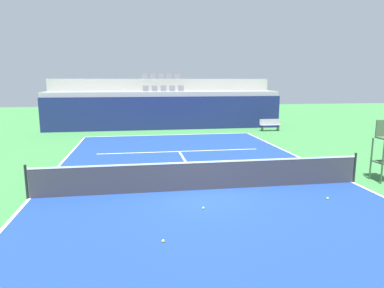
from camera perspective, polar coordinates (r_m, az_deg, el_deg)
ground_plane at (r=11.59m, az=1.80°, el=-7.61°), size 80.00×80.00×0.00m
court_surface at (r=11.59m, az=1.80°, el=-7.59°), size 11.00×24.00×0.01m
baseline_far at (r=23.15m, az=-3.82°, el=1.51°), size 11.00×0.10×0.00m
sideline_left at (r=11.88m, az=-25.27°, el=-8.14°), size 0.10×24.00×0.00m
sideline_right at (r=13.68m, az=24.95°, el=-5.74°), size 0.10×24.00×0.00m
service_line_far at (r=17.72m, az=-2.13°, el=-1.23°), size 8.26×0.10×0.00m
centre_service_line at (r=14.62m, az=-0.58°, el=-3.74°), size 0.10×6.40×0.00m
back_wall at (r=25.61m, az=-4.42°, el=5.08°), size 17.62×0.30×2.44m
stands_tier_lower at (r=26.93m, az=-4.66°, el=5.71°), size 17.62×2.40×2.79m
stands_tier_upper at (r=29.29m, az=-5.06°, el=7.02°), size 17.62×2.40×3.74m
seating_row_lower at (r=26.95m, az=-4.73°, el=8.95°), size 3.16×0.44×0.44m
seating_row_upper at (r=29.33m, az=-5.13°, el=10.92°), size 3.16×0.44×0.44m
tennis_net at (r=11.45m, az=1.82°, el=-5.19°), size 11.08×0.08×1.07m
player_bench at (r=25.65m, az=12.77°, el=3.26°), size 1.50×0.40×0.85m
tennis_ball_0 at (r=11.46m, az=21.49°, el=-8.36°), size 0.07×0.07×0.07m
tennis_ball_1 at (r=8.07m, az=-4.80°, el=-15.69°), size 0.07×0.07×0.07m
tennis_ball_2 at (r=9.92m, az=1.88°, el=-10.53°), size 0.07×0.07×0.07m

